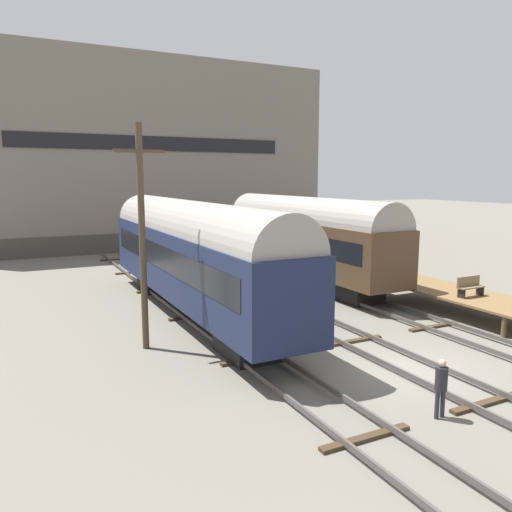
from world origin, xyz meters
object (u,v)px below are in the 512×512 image
(train_car_navy, at_px, (192,250))
(bench, at_px, (470,286))
(train_car_brown, at_px, (305,234))
(utility_pole, at_px, (142,235))
(person_worker, at_px, (441,383))

(train_car_navy, xyz_separation_m, bench, (11.11, -5.98, -1.57))
(train_car_brown, bearing_deg, train_car_navy, -155.90)
(train_car_navy, xyz_separation_m, utility_pole, (-3.09, -3.56, 1.23))
(train_car_navy, bearing_deg, bench, -28.30)
(train_car_navy, height_order, bench, train_car_navy)
(person_worker, bearing_deg, utility_pole, 121.95)
(bench, bearing_deg, train_car_brown, 105.19)
(bench, distance_m, person_worker, 10.82)
(train_car_brown, distance_m, train_car_navy, 9.27)
(train_car_navy, bearing_deg, utility_pole, -130.95)
(train_car_brown, xyz_separation_m, bench, (2.65, -9.77, -1.50))
(train_car_brown, distance_m, utility_pole, 13.76)
(train_car_brown, bearing_deg, person_worker, -110.25)
(person_worker, bearing_deg, bench, 36.88)
(bench, bearing_deg, person_worker, -143.12)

